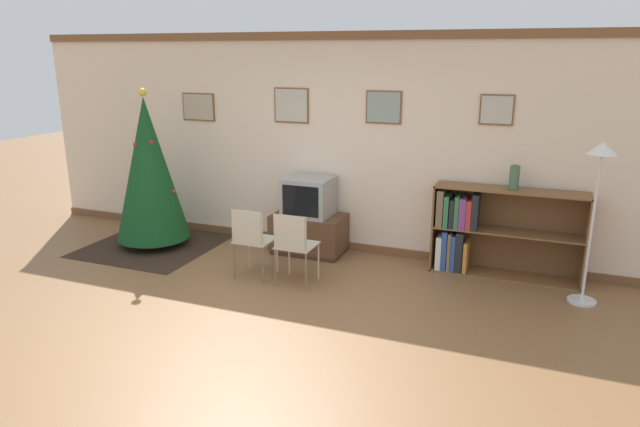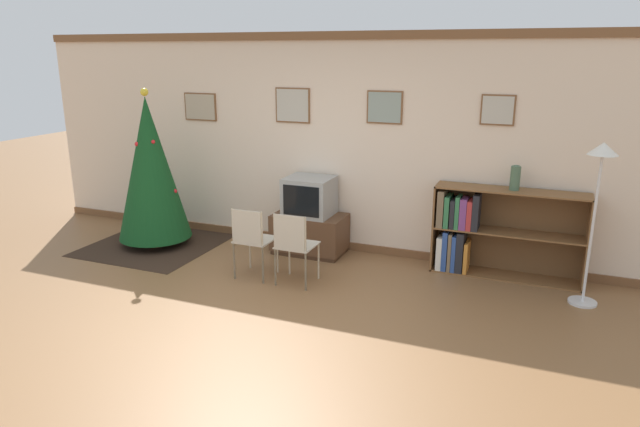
# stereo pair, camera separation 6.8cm
# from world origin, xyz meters

# --- Properties ---
(ground_plane) EXTENTS (24.00, 24.00, 0.00)m
(ground_plane) POSITION_xyz_m (0.00, 0.00, 0.00)
(ground_plane) COLOR brown
(wall_back) EXTENTS (8.76, 0.11, 2.70)m
(wall_back) POSITION_xyz_m (-0.00, 2.49, 1.35)
(wall_back) COLOR beige
(wall_back) RESTS_ON ground_plane
(area_rug) EXTENTS (1.60, 1.69, 0.01)m
(area_rug) POSITION_xyz_m (-2.22, 1.68, 0.00)
(area_rug) COLOR #332319
(area_rug) RESTS_ON ground_plane
(christmas_tree) EXTENTS (0.94, 0.94, 2.03)m
(christmas_tree) POSITION_xyz_m (-2.22, 1.68, 1.01)
(christmas_tree) COLOR maroon
(christmas_tree) RESTS_ON area_rug
(tv_console) EXTENTS (0.90, 0.53, 0.50)m
(tv_console) POSITION_xyz_m (-0.21, 2.15, 0.25)
(tv_console) COLOR #412A1A
(tv_console) RESTS_ON ground_plane
(television) EXTENTS (0.57, 0.52, 0.48)m
(television) POSITION_xyz_m (-0.21, 2.15, 0.74)
(television) COLOR #9E9E99
(television) RESTS_ON tv_console
(folding_chair_left) EXTENTS (0.40, 0.40, 0.82)m
(folding_chair_left) POSITION_xyz_m (-0.47, 1.12, 0.47)
(folding_chair_left) COLOR #BCB29E
(folding_chair_left) RESTS_ON ground_plane
(folding_chair_right) EXTENTS (0.40, 0.40, 0.82)m
(folding_chair_right) POSITION_xyz_m (0.05, 1.12, 0.47)
(folding_chair_right) COLOR #BCB29E
(folding_chair_right) RESTS_ON ground_plane
(bookshelf) EXTENTS (1.64, 0.36, 1.01)m
(bookshelf) POSITION_xyz_m (1.86, 2.25, 0.50)
(bookshelf) COLOR brown
(bookshelf) RESTS_ON ground_plane
(vase) EXTENTS (0.11, 0.11, 0.27)m
(vase) POSITION_xyz_m (2.18, 2.26, 1.15)
(vase) COLOR #47664C
(vase) RESTS_ON bookshelf
(standing_lamp) EXTENTS (0.28, 0.28, 1.65)m
(standing_lamp) POSITION_xyz_m (2.96, 1.80, 1.27)
(standing_lamp) COLOR silver
(standing_lamp) RESTS_ON ground_plane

